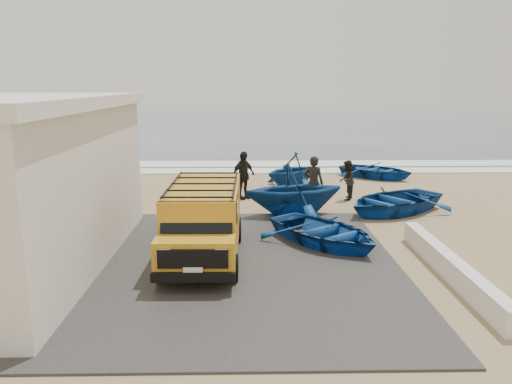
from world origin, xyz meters
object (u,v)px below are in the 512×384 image
object	(u,v)px
boat_far_right	(376,170)
fisherman_front	(314,183)
parapet	(450,267)
fisherman_back	(243,175)
boat_mid_left	(294,189)
boat_near_right	(393,201)
van	(204,219)
boat_far_left	(292,170)
boat_near_left	(324,232)
fisherman_middle	(347,180)

from	to	relation	value
boat_far_right	fisherman_front	xyz separation A→B (m)	(-3.95, -6.23, 0.62)
parapet	fisherman_front	world-z (taller)	fisherman_front
boat_far_right	fisherman_back	distance (m)	7.96
boat_mid_left	boat_far_right	xyz separation A→B (m)	(4.76, 7.07, -0.56)
fisherman_front	boat_near_right	bearing A→B (deg)	-165.25
van	fisherman_back	bearing A→B (deg)	82.60
boat_mid_left	fisherman_front	world-z (taller)	fisherman_front
fisherman_back	boat_near_right	bearing A→B (deg)	-63.71
van	parapet	bearing A→B (deg)	-13.43
van	fisherman_front	world-z (taller)	van
boat_far_left	fisherman_front	size ratio (longest dim) A/B	1.49
boat_near_left	fisherman_middle	world-z (taller)	fisherman_middle
boat_near_left	boat_far_left	xyz separation A→B (m)	(-0.16, 8.29, 0.39)
parapet	boat_far_left	xyz separation A→B (m)	(-2.81, 10.87, 0.51)
van	boat_far_right	distance (m)	13.80
fisherman_middle	parapet	bearing A→B (deg)	26.48
boat_far_right	boat_far_left	bearing A→B (deg)	155.42
van	boat_far_right	bearing A→B (deg)	57.44
parapet	boat_near_right	size ratio (longest dim) A/B	1.41
fisherman_back	parapet	bearing A→B (deg)	-100.32
van	fisherman_front	bearing A→B (deg)	56.30
boat_near_left	fisherman_back	size ratio (longest dim) A/B	1.97
van	boat_near_left	bearing A→B (deg)	18.15
boat_mid_left	boat_far_left	distance (m)	4.93
boat_near_left	boat_far_right	bearing A→B (deg)	32.59
boat_far_right	fisherman_middle	bearing A→B (deg)	-168.05
boat_mid_left	fisherman_middle	world-z (taller)	boat_mid_left
parapet	fisherman_back	size ratio (longest dim) A/B	3.09
boat_mid_left	fisherman_back	distance (m)	3.17
boat_mid_left	boat_far_left	xyz separation A→B (m)	(0.40, 4.91, -0.15)
van	fisherman_front	distance (m)	6.41
fisherman_middle	boat_mid_left	bearing A→B (deg)	-24.39
parapet	boat_far_left	distance (m)	11.24
boat_near_left	boat_far_left	world-z (taller)	boat_far_left
van	fisherman_middle	bearing A→B (deg)	53.51
boat_mid_left	fisherman_middle	xyz separation A→B (m)	(2.36, 2.36, -0.14)
boat_mid_left	boat_near_right	bearing A→B (deg)	-99.38
boat_far_right	boat_near_left	bearing A→B (deg)	-162.92
parapet	van	size ratio (longest dim) A/B	1.27
boat_far_right	parapet	bearing A→B (deg)	-147.78
boat_near_right	fisherman_middle	bearing A→B (deg)	177.02
fisherman_back	boat_far_left	bearing A→B (deg)	5.51
boat_near_right	boat_mid_left	world-z (taller)	boat_mid_left
boat_near_left	fisherman_back	distance (m)	6.46
fisherman_front	van	bearing A→B (deg)	81.35
boat_mid_left	fisherman_back	xyz separation A→B (m)	(-1.80, 2.60, 0.03)
boat_near_right	boat_mid_left	xyz separation A→B (m)	(-3.64, -0.29, 0.50)
boat_mid_left	boat_far_left	bearing A→B (deg)	-18.66
boat_mid_left	fisherman_front	distance (m)	1.17
parapet	boat_far_right	xyz separation A→B (m)	(1.54, 13.04, 0.11)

